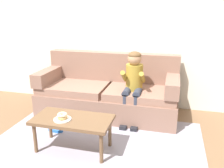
% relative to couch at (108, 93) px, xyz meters
% --- Properties ---
extents(ground, '(10.00, 10.00, 0.00)m').
position_rel_couch_xyz_m(ground, '(0.12, -0.85, -0.35)').
color(ground, brown).
extents(wall_back, '(8.00, 0.10, 2.80)m').
position_rel_couch_xyz_m(wall_back, '(0.12, 0.55, 1.05)').
color(wall_back, silver).
rests_on(wall_back, ground).
extents(area_rug, '(2.73, 2.05, 0.01)m').
position_rel_couch_xyz_m(area_rug, '(0.12, -1.10, -0.35)').
color(area_rug, '#9993A3').
rests_on(area_rug, ground).
extents(couch, '(2.27, 0.90, 0.99)m').
position_rel_couch_xyz_m(couch, '(0.00, 0.00, 0.00)').
color(couch, '#846051').
rests_on(couch, ground).
extents(coffee_table, '(0.96, 0.49, 0.43)m').
position_rel_couch_xyz_m(coffee_table, '(-0.11, -1.20, 0.03)').
color(coffee_table, brown).
rests_on(coffee_table, ground).
extents(person_child, '(0.34, 0.58, 1.10)m').
position_rel_couch_xyz_m(person_child, '(0.46, -0.21, 0.32)').
color(person_child, olive).
rests_on(person_child, ground).
extents(plate, '(0.21, 0.21, 0.01)m').
position_rel_couch_xyz_m(plate, '(-0.21, -1.27, 0.09)').
color(plate, white).
rests_on(plate, coffee_table).
extents(donut, '(0.16, 0.16, 0.04)m').
position_rel_couch_xyz_m(donut, '(-0.21, -1.27, 0.12)').
color(donut, tan).
rests_on(donut, plate).
extents(donut_second, '(0.12, 0.12, 0.04)m').
position_rel_couch_xyz_m(donut_second, '(-0.21, -1.27, 0.15)').
color(donut_second, beige).
rests_on(donut_second, donut).
extents(toy_controller, '(0.23, 0.09, 0.05)m').
position_rel_couch_xyz_m(toy_controller, '(-0.55, -0.85, -0.33)').
color(toy_controller, blue).
rests_on(toy_controller, ground).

